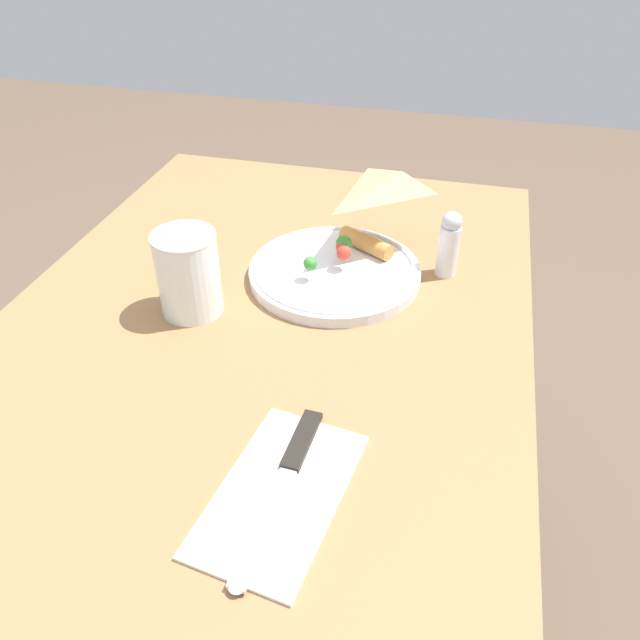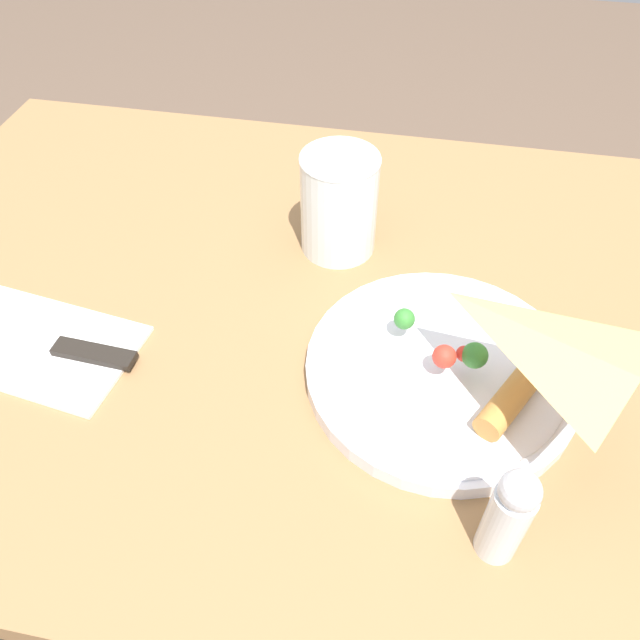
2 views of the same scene
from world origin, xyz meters
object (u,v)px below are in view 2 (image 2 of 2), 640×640
(butter_knife, at_px, (43,343))
(milk_glass, at_px, (339,208))
(plate_pizza, at_px, (442,367))
(napkin_folded, at_px, (34,345))
(dining_table, at_px, (315,377))
(salt_shaker, at_px, (508,515))

(butter_knife, bearing_deg, milk_glass, -137.60)
(plate_pizza, height_order, milk_glass, milk_glass)
(butter_knife, bearing_deg, napkin_folded, 0.00)
(dining_table, distance_m, napkin_folded, 0.30)
(dining_table, bearing_deg, milk_glass, -94.80)
(dining_table, height_order, butter_knife, butter_knife)
(plate_pizza, relative_size, napkin_folded, 1.17)
(plate_pizza, xyz_separation_m, salt_shaker, (-0.05, 0.15, 0.03))
(napkin_folded, relative_size, salt_shaker, 2.12)
(butter_knife, bearing_deg, plate_pizza, -171.11)
(dining_table, xyz_separation_m, plate_pizza, (-0.13, 0.07, 0.13))
(napkin_folded, bearing_deg, plate_pizza, -174.66)
(napkin_folded, bearing_deg, butter_knife, 176.70)
(dining_table, height_order, napkin_folded, napkin_folded)
(milk_glass, bearing_deg, plate_pizza, 126.71)
(milk_glass, relative_size, salt_shaker, 1.15)
(plate_pizza, relative_size, butter_knife, 1.15)
(butter_knife, relative_size, salt_shaker, 2.17)
(plate_pizza, relative_size, salt_shaker, 2.49)
(dining_table, relative_size, milk_glass, 8.89)
(dining_table, height_order, plate_pizza, plate_pizza)
(dining_table, xyz_separation_m, butter_knife, (0.24, 0.11, 0.13))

